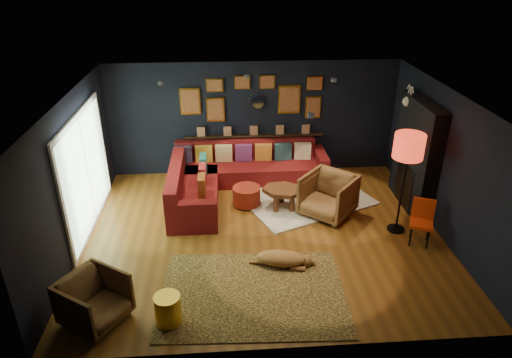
{
  "coord_description": "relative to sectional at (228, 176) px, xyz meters",
  "views": [
    {
      "loc": [
        -0.66,
        -7.11,
        4.71
      ],
      "look_at": [
        -0.12,
        0.3,
        0.99
      ],
      "focal_mm": 32.0,
      "sensor_mm": 36.0,
      "label": 1
    }
  ],
  "objects": [
    {
      "name": "orange_chair",
      "position": [
        3.39,
        -2.25,
        0.16
      ],
      "size": [
        0.51,
        0.51,
        0.82
      ],
      "rotation": [
        0.0,
        0.0,
        -0.41
      ],
      "color": "black",
      "rests_on": "ground"
    },
    {
      "name": "ceiling_spots",
      "position": [
        0.61,
        -1.01,
        2.24
      ],
      "size": [
        3.3,
        2.5,
        0.06
      ],
      "color": "black",
      "rests_on": "room_walls"
    },
    {
      "name": "floor",
      "position": [
        0.61,
        -1.81,
        -0.32
      ],
      "size": [
        6.5,
        6.5,
        0.0
      ],
      "primitive_type": "plane",
      "color": "brown",
      "rests_on": "ground"
    },
    {
      "name": "shag_rug",
      "position": [
        1.61,
        -0.54,
        -0.31
      ],
      "size": [
        3.04,
        2.68,
        0.03
      ],
      "primitive_type": "cube",
      "rotation": [
        0.0,
        0.0,
        0.41
      ],
      "color": "silver",
      "rests_on": "ground"
    },
    {
      "name": "armchair_right",
      "position": [
        1.93,
        -1.21,
        0.15
      ],
      "size": [
        1.25,
        1.24,
        0.94
      ],
      "primitive_type": "imported",
      "rotation": [
        0.0,
        0.0,
        -0.71
      ],
      "color": "#BA7B44",
      "rests_on": "ground"
    },
    {
      "name": "gallery_wall",
      "position": [
        0.6,
        0.91,
        1.48
      ],
      "size": [
        3.15,
        0.04,
        1.02
      ],
      "color": "yellow",
      "rests_on": "room_walls"
    },
    {
      "name": "pouf",
      "position": [
        0.36,
        -0.7,
        -0.1
      ],
      "size": [
        0.57,
        0.57,
        0.37
      ],
      "primitive_type": "cylinder",
      "color": "maroon",
      "rests_on": "shag_rug"
    },
    {
      "name": "leopard_rug",
      "position": [
        0.31,
        -3.45,
        -0.31
      ],
      "size": [
        2.9,
        2.13,
        0.02
      ],
      "primitive_type": "cube",
      "rotation": [
        0.0,
        0.0,
        -0.04
      ],
      "color": "tan",
      "rests_on": "ground"
    },
    {
      "name": "sectional",
      "position": [
        0.0,
        0.0,
        0.0
      ],
      "size": [
        3.41,
        2.69,
        0.86
      ],
      "color": "maroon",
      "rests_on": "ground"
    },
    {
      "name": "floor_lamp",
      "position": [
        3.11,
        -1.86,
        1.31
      ],
      "size": [
        0.53,
        0.53,
        1.93
      ],
      "color": "black",
      "rests_on": "ground"
    },
    {
      "name": "armchair_left",
      "position": [
        -1.94,
        -3.86,
        0.08
      ],
      "size": [
        1.04,
        1.06,
        0.8
      ],
      "primitive_type": "imported",
      "rotation": [
        0.0,
        0.0,
        0.98
      ],
      "color": "#BA7B44",
      "rests_on": "ground"
    },
    {
      "name": "coffee_table",
      "position": [
        1.09,
        -0.91,
        0.05
      ],
      "size": [
        0.99,
        0.83,
        0.43
      ],
      "rotation": [
        0.0,
        0.0,
        -0.25
      ],
      "color": "brown",
      "rests_on": "shag_rug"
    },
    {
      "name": "ledge",
      "position": [
        0.61,
        0.87,
        0.6
      ],
      "size": [
        3.2,
        0.12,
        0.04
      ],
      "primitive_type": "cube",
      "color": "black",
      "rests_on": "room_walls"
    },
    {
      "name": "dog",
      "position": [
        0.81,
        -2.79,
        -0.13
      ],
      "size": [
        1.2,
        0.75,
        0.35
      ],
      "primitive_type": null,
      "rotation": [
        0.0,
        0.0,
        -0.2
      ],
      "color": "#A36D40",
      "rests_on": "leopard_rug"
    },
    {
      "name": "fireplace",
      "position": [
        3.71,
        -0.91,
        0.7
      ],
      "size": [
        0.31,
        1.6,
        2.2
      ],
      "color": "black",
      "rests_on": "ground"
    },
    {
      "name": "sunburst_mirror",
      "position": [
        0.71,
        0.91,
        1.38
      ],
      "size": [
        0.47,
        0.16,
        0.47
      ],
      "color": "silver",
      "rests_on": "room_walls"
    },
    {
      "name": "gold_stool",
      "position": [
        -0.92,
        -3.97,
        -0.09
      ],
      "size": [
        0.37,
        0.37,
        0.46
      ],
      "primitive_type": "cylinder",
      "color": "yellow",
      "rests_on": "ground"
    },
    {
      "name": "room_walls",
      "position": [
        0.61,
        -1.81,
        1.27
      ],
      "size": [
        6.5,
        6.5,
        6.5
      ],
      "color": "black",
      "rests_on": "ground"
    },
    {
      "name": "deer_head",
      "position": [
        3.75,
        -0.41,
        1.73
      ],
      "size": [
        0.5,
        0.28,
        0.45
      ],
      "color": "white",
      "rests_on": "fireplace"
    },
    {
      "name": "sliding_door",
      "position": [
        -2.6,
        -1.21,
        0.78
      ],
      "size": [
        0.06,
        2.8,
        2.2
      ],
      "color": "white",
      "rests_on": "ground"
    }
  ]
}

